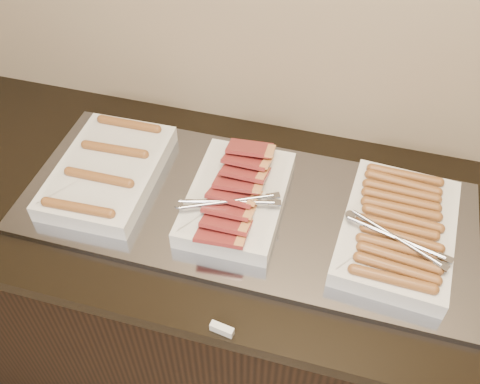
# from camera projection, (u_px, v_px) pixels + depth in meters

# --- Properties ---
(counter) EXTENTS (2.06, 0.76, 0.90)m
(counter) POSITION_uv_depth(u_px,v_px,m) (244.00, 299.00, 1.77)
(counter) COLOR black
(counter) RESTS_ON ground
(warming_tray) EXTENTS (1.20, 0.50, 0.02)m
(warming_tray) POSITION_uv_depth(u_px,v_px,m) (246.00, 208.00, 1.43)
(warming_tray) COLOR gray
(warming_tray) RESTS_ON counter
(dish_left) EXTENTS (0.27, 0.40, 0.07)m
(dish_left) POSITION_uv_depth(u_px,v_px,m) (108.00, 171.00, 1.48)
(dish_left) COLOR silver
(dish_left) RESTS_ON warming_tray
(dish_center) EXTENTS (0.27, 0.39, 0.09)m
(dish_center) POSITION_uv_depth(u_px,v_px,m) (236.00, 197.00, 1.40)
(dish_center) COLOR silver
(dish_center) RESTS_ON warming_tray
(dish_right) EXTENTS (0.30, 0.42, 0.08)m
(dish_right) POSITION_uv_depth(u_px,v_px,m) (398.00, 230.00, 1.33)
(dish_right) COLOR silver
(dish_right) RESTS_ON warming_tray
(label_holder) EXTENTS (0.06, 0.02, 0.02)m
(label_holder) POSITION_uv_depth(u_px,v_px,m) (222.00, 329.00, 1.19)
(label_holder) COLOR silver
(label_holder) RESTS_ON counter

